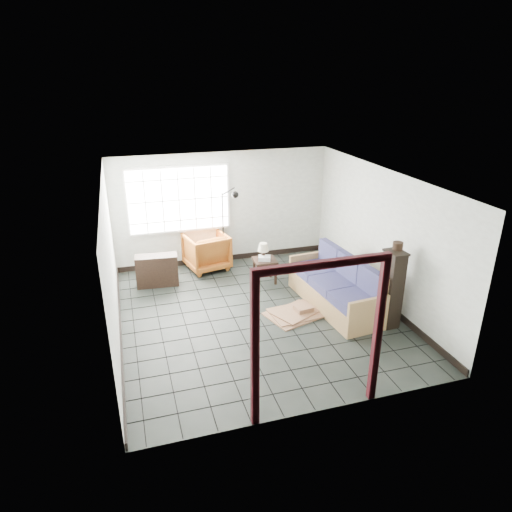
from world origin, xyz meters
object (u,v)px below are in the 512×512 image
object	(u,v)px
side_table	(265,263)
tall_shelf	(392,289)
armchair	(206,250)
futon_sofa	(338,288)

from	to	relation	value
side_table	tall_shelf	xyz separation A→B (m)	(1.57, -2.36, 0.30)
side_table	armchair	bearing A→B (deg)	134.63
futon_sofa	armchair	bearing A→B (deg)	124.53
armchair	tall_shelf	xyz separation A→B (m)	(2.63, -3.44, 0.27)
futon_sofa	side_table	xyz separation A→B (m)	(-1.03, 1.43, 0.06)
tall_shelf	futon_sofa	bearing A→B (deg)	117.64
armchair	tall_shelf	bearing A→B (deg)	115.28
side_table	futon_sofa	bearing A→B (deg)	-54.04
side_table	tall_shelf	size ratio (longest dim) A/B	0.36
futon_sofa	tall_shelf	world-z (taller)	tall_shelf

